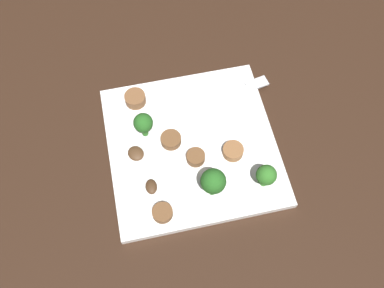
# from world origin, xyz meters

# --- Properties ---
(ground_plane) EXTENTS (1.40, 1.40, 0.00)m
(ground_plane) POSITION_xyz_m (0.00, 0.00, 0.00)
(ground_plane) COLOR black
(plate) EXTENTS (0.24, 0.24, 0.01)m
(plate) POSITION_xyz_m (0.00, 0.00, 0.01)
(plate) COLOR white
(plate) RESTS_ON ground_plane
(fork) EXTENTS (0.18, 0.05, 0.00)m
(fork) POSITION_xyz_m (0.06, 0.07, 0.01)
(fork) COLOR silver
(fork) RESTS_ON plate
(broccoli_floret_0) EXTENTS (0.03, 0.03, 0.06)m
(broccoli_floret_0) POSITION_xyz_m (0.01, -0.08, 0.05)
(broccoli_floret_0) COLOR #296420
(broccoli_floret_0) RESTS_ON plate
(broccoli_floret_1) EXTENTS (0.03, 0.03, 0.05)m
(broccoli_floret_1) POSITION_xyz_m (-0.06, 0.03, 0.04)
(broccoli_floret_1) COLOR #296420
(broccoli_floret_1) RESTS_ON plate
(broccoli_floret_2) EXTENTS (0.03, 0.03, 0.04)m
(broccoli_floret_2) POSITION_xyz_m (0.08, -0.08, 0.04)
(broccoli_floret_2) COLOR #347525
(broccoli_floret_2) RESTS_ON plate
(sausage_slice_0) EXTENTS (0.03, 0.03, 0.01)m
(sausage_slice_0) POSITION_xyz_m (-0.06, -0.10, 0.02)
(sausage_slice_0) COLOR brown
(sausage_slice_0) RESTS_ON plate
(sausage_slice_1) EXTENTS (0.03, 0.03, 0.02)m
(sausage_slice_1) POSITION_xyz_m (-0.07, 0.09, 0.02)
(sausage_slice_1) COLOR brown
(sausage_slice_1) RESTS_ON plate
(sausage_slice_2) EXTENTS (0.04, 0.04, 0.01)m
(sausage_slice_2) POSITION_xyz_m (-0.03, 0.01, 0.02)
(sausage_slice_2) COLOR brown
(sausage_slice_2) RESTS_ON plate
(sausage_slice_3) EXTENTS (0.04, 0.04, 0.01)m
(sausage_slice_3) POSITION_xyz_m (-0.00, -0.02, 0.02)
(sausage_slice_3) COLOR brown
(sausage_slice_3) RESTS_ON plate
(sausage_slice_4) EXTENTS (0.04, 0.04, 0.01)m
(sausage_slice_4) POSITION_xyz_m (0.05, -0.03, 0.02)
(sausage_slice_4) COLOR brown
(sausage_slice_4) RESTS_ON plate
(mushroom_0) EXTENTS (0.03, 0.03, 0.01)m
(mushroom_0) POSITION_xyz_m (-0.08, -0.00, 0.02)
(mushroom_0) COLOR #4C331E
(mushroom_0) RESTS_ON plate
(mushroom_1) EXTENTS (0.02, 0.02, 0.01)m
(mushroom_1) POSITION_xyz_m (-0.07, -0.05, 0.02)
(mushroom_1) COLOR #422B19
(mushroom_1) RESTS_ON plate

